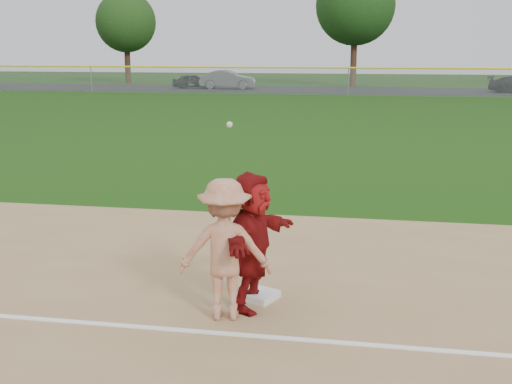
% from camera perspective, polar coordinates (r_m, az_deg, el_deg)
% --- Properties ---
extents(ground, '(160.00, 160.00, 0.00)m').
position_cam_1_polar(ground, '(8.81, -1.74, -10.42)').
color(ground, '#19400C').
rests_on(ground, ground).
extents(foul_line, '(60.00, 0.10, 0.01)m').
position_cam_1_polar(foul_line, '(8.09, -2.93, -12.44)').
color(foul_line, white).
rests_on(foul_line, infield_dirt).
extents(parking_asphalt, '(120.00, 10.00, 0.01)m').
position_cam_1_polar(parking_asphalt, '(54.06, 8.41, 8.95)').
color(parking_asphalt, black).
rests_on(parking_asphalt, ground).
extents(first_base, '(0.59, 0.59, 0.10)m').
position_cam_1_polar(first_base, '(9.10, 0.29, -9.17)').
color(first_base, silver).
rests_on(first_base, infield_dirt).
extents(base_runner, '(0.97, 1.81, 1.87)m').
position_cam_1_polar(base_runner, '(8.55, -0.32, -4.34)').
color(base_runner, maroon).
rests_on(base_runner, infield_dirt).
extents(car_left, '(3.82, 2.77, 1.21)m').
position_cam_1_polar(car_left, '(56.30, -5.62, 9.79)').
color(car_left, black).
rests_on(car_left, parking_asphalt).
extents(car_mid, '(4.86, 2.08, 1.56)m').
position_cam_1_polar(car_mid, '(55.18, -2.51, 9.96)').
color(car_mid, '#4F5256').
rests_on(car_mid, parking_asphalt).
extents(first_base_play, '(1.29, 0.87, 2.54)m').
position_cam_1_polar(first_base_play, '(8.24, -2.78, -5.11)').
color(first_base_play, '#A4A5A7').
rests_on(first_base_play, infield_dirt).
extents(outfield_fence, '(110.00, 0.12, 110.00)m').
position_cam_1_polar(outfield_fence, '(47.98, 8.25, 10.83)').
color(outfield_fence, '#999EA0').
rests_on(outfield_fence, ground).
extents(tree_1, '(5.80, 5.80, 8.75)m').
position_cam_1_polar(tree_1, '(65.41, -11.50, 14.57)').
color(tree_1, '#331D12').
rests_on(tree_1, ground).
extents(tree_2, '(7.00, 7.00, 10.58)m').
position_cam_1_polar(tree_2, '(59.56, 8.82, 16.07)').
color(tree_2, '#3B2115').
rests_on(tree_2, ground).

